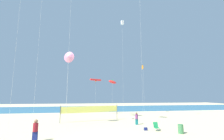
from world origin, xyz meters
TOP-DOWN VIEW (x-y plane):
  - ground_plane at (0.00, 0.00)m, footprint 120.00×120.00m
  - ocean_band at (0.00, 32.48)m, footprint 120.00×20.00m
  - beachgoer_plum_shirt at (5.03, 6.41)m, footprint 0.36×0.36m
  - beachgoer_maroon_shirt at (-5.76, 0.36)m, footprint 0.41×0.41m
  - folding_beach_chair at (6.02, 2.65)m, footprint 0.52×0.65m
  - trash_barrel at (7.91, 1.03)m, footprint 0.53×0.53m
  - volleyball_net at (-0.91, 10.03)m, footprint 8.45×1.90m
  - beach_handbag at (4.93, 2.98)m, footprint 0.39×0.19m
  - kite_pink_delta at (-4.04, 6.55)m, footprint 1.50×0.92m
  - kite_red_inflatable at (3.53, 16.86)m, footprint 1.69×0.63m
  - kite_orange_delta at (10.48, 17.99)m, footprint 0.34×0.97m
  - kite_white_box at (5.74, 17.06)m, footprint 0.62×0.62m
  - kite_red_tube at (0.23, 17.54)m, footprint 2.34×1.61m

SIDE VIEW (x-z plane):
  - ground_plane at x=0.00m, z-range 0.00..0.00m
  - ocean_band at x=0.00m, z-range 0.00..0.01m
  - beach_handbag at x=4.93m, z-range 0.00..0.31m
  - trash_barrel at x=7.91m, z-range 0.00..0.90m
  - folding_beach_chair at x=6.02m, z-range 0.02..0.91m
  - beachgoer_plum_shirt at x=5.03m, z-range 0.05..1.61m
  - beachgoer_maroon_shirt at x=-5.76m, z-range 0.06..1.87m
  - volleyball_net at x=-0.91m, z-range 0.44..2.84m
  - kite_red_inflatable at x=3.53m, z-range 2.96..9.86m
  - kite_red_tube at x=0.23m, z-range 3.32..10.36m
  - kite_pink_delta at x=-4.04m, z-range 4.02..13.54m
  - kite_orange_delta at x=10.48m, z-range 4.65..14.95m
  - kite_white_box at x=5.74m, z-range 9.32..29.03m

